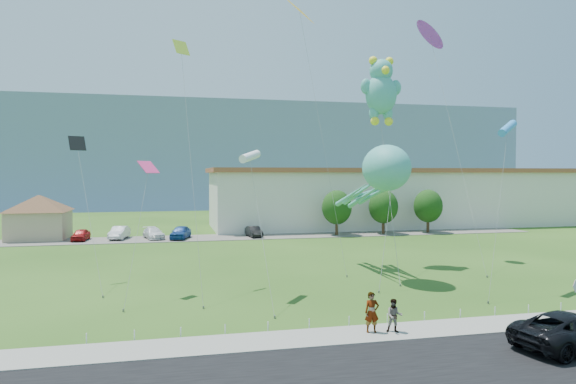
{
  "coord_description": "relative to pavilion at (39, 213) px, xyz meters",
  "views": [
    {
      "loc": [
        -9.34,
        -24.65,
        7.39
      ],
      "look_at": [
        -1.93,
        8.0,
        6.22
      ],
      "focal_mm": 32.0,
      "sensor_mm": 36.0,
      "label": 1
    }
  ],
  "objects": [
    {
      "name": "ground",
      "position": [
        24.0,
        -38.0,
        -3.02
      ],
      "size": [
        160.0,
        160.0,
        0.0
      ],
      "primitive_type": "plane",
      "color": "#274A14",
      "rests_on": "ground"
    },
    {
      "name": "road",
      "position": [
        24.0,
        -46.0,
        -2.99
      ],
      "size": [
        80.0,
        8.0,
        0.06
      ],
      "primitive_type": "cube",
      "color": "black",
      "rests_on": "ground"
    },
    {
      "name": "sidewalk",
      "position": [
        24.0,
        -40.75,
        -2.97
      ],
      "size": [
        80.0,
        2.5,
        0.1
      ],
      "primitive_type": "cube",
      "color": "gray",
      "rests_on": "ground"
    },
    {
      "name": "parking_strip",
      "position": [
        24.0,
        -3.0,
        -2.99
      ],
      "size": [
        70.0,
        6.0,
        0.06
      ],
      "primitive_type": "cube",
      "color": "#59544C",
      "rests_on": "ground"
    },
    {
      "name": "hill_ridge",
      "position": [
        24.0,
        82.0,
        9.48
      ],
      "size": [
        160.0,
        50.0,
        25.0
      ],
      "primitive_type": "cube",
      "color": "gray",
      "rests_on": "ground"
    },
    {
      "name": "pavilion",
      "position": [
        0.0,
        0.0,
        0.0
      ],
      "size": [
        9.2,
        9.2,
        5.0
      ],
      "color": "tan",
      "rests_on": "ground"
    },
    {
      "name": "warehouse",
      "position": [
        50.0,
        6.0,
        1.1
      ],
      "size": [
        61.0,
        15.0,
        8.2
      ],
      "color": "beige",
      "rests_on": "ground"
    },
    {
      "name": "rope_fence",
      "position": [
        24.0,
        -39.3,
        -2.77
      ],
      "size": [
        26.05,
        0.05,
        0.5
      ],
      "color": "white",
      "rests_on": "ground"
    },
    {
      "name": "tree_near",
      "position": [
        34.0,
        -4.0,
        0.36
      ],
      "size": [
        3.6,
        3.6,
        5.47
      ],
      "color": "#3F2B19",
      "rests_on": "ground"
    },
    {
      "name": "tree_mid",
      "position": [
        40.0,
        -4.0,
        0.36
      ],
      "size": [
        3.6,
        3.6,
        5.47
      ],
      "color": "#3F2B19",
      "rests_on": "ground"
    },
    {
      "name": "tree_far",
      "position": [
        46.0,
        -4.0,
        0.36
      ],
      "size": [
        3.6,
        3.6,
        5.47
      ],
      "color": "#3F2B19",
      "rests_on": "ground"
    },
    {
      "name": "suv",
      "position": [
        31.05,
        -44.47,
        -2.21
      ],
      "size": [
        5.86,
        3.6,
        1.51
      ],
      "primitive_type": "imported",
      "rotation": [
        0.0,
        0.0,
        1.78
      ],
      "color": "black",
      "rests_on": "road"
    },
    {
      "name": "pedestrian_left",
      "position": [
        23.6,
        -40.71,
        -1.99
      ],
      "size": [
        0.72,
        0.51,
        1.86
      ],
      "primitive_type": "imported",
      "rotation": [
        0.0,
        0.0,
        -0.1
      ],
      "color": "gray",
      "rests_on": "sidewalk"
    },
    {
      "name": "pedestrian_right",
      "position": [
        24.62,
        -40.93,
        -2.15
      ],
      "size": [
        0.9,
        0.8,
        1.54
      ],
      "primitive_type": "imported",
      "rotation": [
        0.0,
        0.0,
        -0.34
      ],
      "color": "gray",
      "rests_on": "sidewalk"
    },
    {
      "name": "parked_car_red",
      "position": [
        4.81,
        -2.58,
        -2.33
      ],
      "size": [
        1.78,
        3.82,
        1.27
      ],
      "primitive_type": "imported",
      "rotation": [
        0.0,
        0.0,
        -0.08
      ],
      "color": "#A31414",
      "rests_on": "parking_strip"
    },
    {
      "name": "parked_car_silver",
      "position": [
        8.82,
        -2.03,
        -2.26
      ],
      "size": [
        2.19,
        4.47,
        1.41
      ],
      "primitive_type": "imported",
      "rotation": [
        0.0,
        0.0,
        -0.17
      ],
      "color": "silver",
      "rests_on": "parking_strip"
    },
    {
      "name": "parked_car_white",
      "position": [
        12.59,
        -2.68,
        -2.34
      ],
      "size": [
        2.84,
        4.61,
        1.25
      ],
      "primitive_type": "imported",
      "rotation": [
        0.0,
        0.0,
        0.27
      ],
      "color": "white",
      "rests_on": "parking_strip"
    },
    {
      "name": "parked_car_blue",
      "position": [
        15.59,
        -3.47,
        -2.23
      ],
      "size": [
        2.8,
        4.61,
        1.47
      ],
      "primitive_type": "imported",
      "rotation": [
        0.0,
        0.0,
        -0.27
      ],
      "color": "navy",
      "rests_on": "parking_strip"
    },
    {
      "name": "parked_car_black",
      "position": [
        23.99,
        -3.51,
        -2.35
      ],
      "size": [
        1.71,
        3.85,
        1.23
      ],
      "primitive_type": "imported",
      "rotation": [
        0.0,
        0.0,
        0.11
      ],
      "color": "black",
      "rests_on": "parking_strip"
    },
    {
      "name": "octopus_kite",
      "position": [
        28.91,
        -28.93,
        4.09
      ],
      "size": [
        3.38,
        9.92,
        9.39
      ],
      "color": "teal",
      "rests_on": "ground"
    },
    {
      "name": "teddy_bear_kite",
      "position": [
        31.32,
        -23.47,
        11.26
      ],
      "size": [
        3.83,
        9.33,
        16.91
      ],
      "color": "teal",
      "rests_on": "ground"
    },
    {
      "name": "small_kite_purple",
      "position": [
        36.76,
        -21.61,
        16.02
      ],
      "size": [
        1.8,
        9.71,
        20.26
      ],
      "color": "#A936DB",
      "rests_on": "ground"
    },
    {
      "name": "small_kite_white",
      "position": [
        19.29,
        -31.93,
        5.37
      ],
      "size": [
        0.75,
        6.49,
        8.89
      ],
      "color": "white",
      "rests_on": "ground"
    },
    {
      "name": "small_kite_orange",
      "position": [
        24.88,
        -22.38,
        16.98
      ],
      "size": [
        3.0,
        6.51,
        21.24
      ],
      "color": "gold",
      "rests_on": "ground"
    },
    {
      "name": "small_kite_yellow",
      "position": [
        15.48,
        -28.32,
        10.67
      ],
      "size": [
        1.66,
        7.82,
        16.29
      ],
      "color": "#B4D431",
      "rests_on": "ground"
    },
    {
      "name": "small_kite_black",
      "position": [
        8.54,
        -25.34,
        5.47
      ],
      "size": [
        3.02,
        6.66,
        9.96
      ],
      "color": "black",
      "rests_on": "ground"
    },
    {
      "name": "small_kite_cyan",
      "position": [
        35.4,
        -34.02,
        7.19
      ],
      "size": [
        3.54,
        4.15,
        10.73
      ],
      "color": "#3391E6",
      "rests_on": "ground"
    },
    {
      "name": "small_kite_pink",
      "position": [
        13.15,
        -30.48,
        4.06
      ],
      "size": [
        1.89,
        4.75,
        8.25
      ],
      "color": "#E73376",
      "rests_on": "ground"
    }
  ]
}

